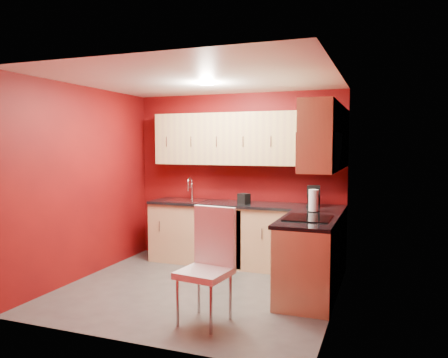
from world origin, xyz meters
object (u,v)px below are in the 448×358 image
Objects in this scene: napkin_holder at (244,199)px; paper_towel at (313,201)px; dining_chair at (204,267)px; sink at (187,198)px; coffee_maker at (313,196)px; microwave at (320,152)px.

paper_towel reaches higher than napkin_holder.
napkin_holder is 0.13× the size of dining_chair.
coffee_maker is (1.88, -0.04, 0.11)m from sink.
napkin_holder is at bearing 159.54° from paper_towel.
dining_chair is at bearing -60.76° from sink.
sink is 0.46× the size of dining_chair.
sink is 2.41m from dining_chair.
napkin_holder is 2.04m from dining_chair.
coffee_maker is at bearing 99.28° from paper_towel.
microwave is 0.68× the size of dining_chair.
sink is 3.53× the size of napkin_holder.
paper_towel is at bearing -85.71° from coffee_maker.
paper_towel is (1.96, -0.48, 0.10)m from sink.
dining_chair is at bearing -130.86° from microwave.
microwave reaches higher than coffee_maker.
microwave is at bearing -37.92° from napkin_holder.
microwave is 2.69× the size of coffee_maker.
napkin_holder is (-0.96, -0.05, -0.07)m from coffee_maker.
dining_chair is (0.24, -1.99, -0.42)m from napkin_holder.
sink is 1.84× the size of coffee_maker.
napkin_holder is at bearing 178.29° from coffee_maker.
sink is at bearing 127.00° from dining_chair.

